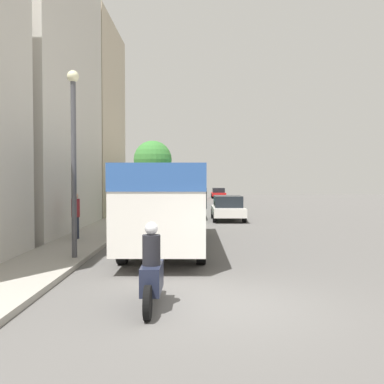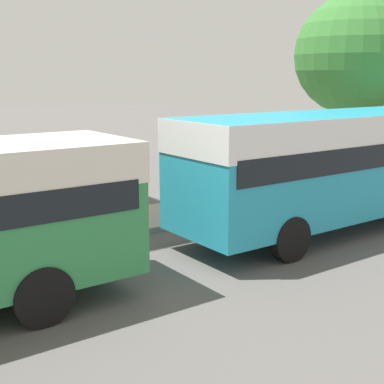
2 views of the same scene
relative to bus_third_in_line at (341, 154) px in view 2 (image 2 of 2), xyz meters
name	(u,v)px [view 2 (image 2 of 2)]	position (x,y,z in m)	size (l,w,h in m)	color
bus_third_in_line	(341,154)	(0.00, 0.00, 0.00)	(2.54, 9.55, 3.01)	teal
street_tree	(354,55)	(-3.56, 4.82, 2.67)	(4.16, 4.16, 6.57)	brown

